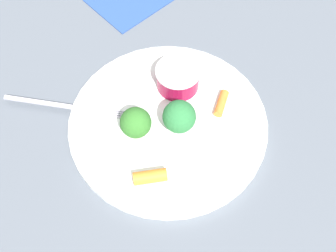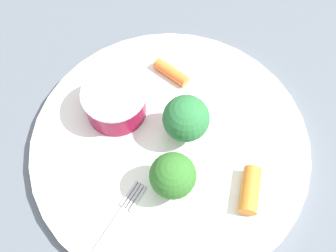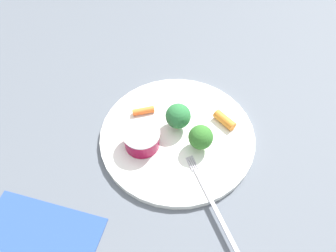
% 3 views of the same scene
% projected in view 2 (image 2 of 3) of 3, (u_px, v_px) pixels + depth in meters
% --- Properties ---
extents(ground_plane, '(2.40, 2.40, 0.00)m').
position_uv_depth(ground_plane, '(170.00, 147.00, 0.43)').
color(ground_plane, '#575E68').
extents(plate, '(0.28, 0.28, 0.01)m').
position_uv_depth(plate, '(170.00, 145.00, 0.43)').
color(plate, white).
rests_on(plate, ground_plane).
extents(sauce_cup, '(0.07, 0.07, 0.04)m').
position_uv_depth(sauce_cup, '(115.00, 102.00, 0.42)').
color(sauce_cup, maroon).
rests_on(sauce_cup, plate).
extents(broccoli_floret_0, '(0.04, 0.04, 0.05)m').
position_uv_depth(broccoli_floret_0, '(173.00, 176.00, 0.37)').
color(broccoli_floret_0, '#98AD5C').
rests_on(broccoli_floret_0, plate).
extents(broccoli_floret_1, '(0.05, 0.05, 0.05)m').
position_uv_depth(broccoli_floret_1, '(187.00, 119.00, 0.40)').
color(broccoli_floret_1, '#94B973').
rests_on(broccoli_floret_1, plate).
extents(carrot_stick_0, '(0.04, 0.04, 0.02)m').
position_uv_depth(carrot_stick_0, '(250.00, 190.00, 0.39)').
color(carrot_stick_0, orange).
rests_on(carrot_stick_0, plate).
extents(carrot_stick_1, '(0.04, 0.02, 0.01)m').
position_uv_depth(carrot_stick_1, '(171.00, 72.00, 0.45)').
color(carrot_stick_1, orange).
rests_on(carrot_stick_1, plate).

